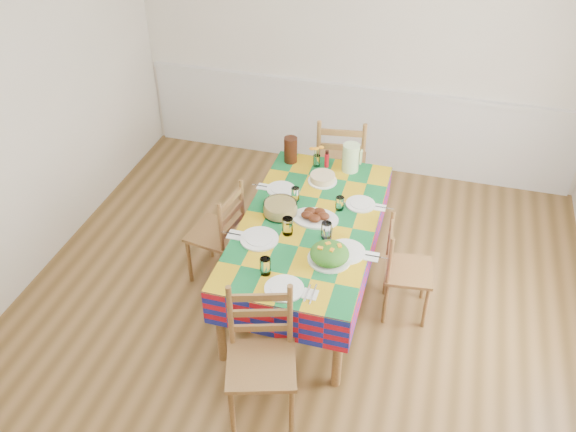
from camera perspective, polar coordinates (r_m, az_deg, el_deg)
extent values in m
cube|color=brown|center=(4.81, 0.27, -10.63)|extent=(4.50, 5.00, 0.04)
cube|color=beige|center=(6.11, 6.90, 15.84)|extent=(4.50, 0.04, 2.70)
cube|color=white|center=(6.24, 6.51, 11.83)|extent=(4.41, 0.06, 0.04)
cube|color=white|center=(6.46, 6.26, 8.27)|extent=(4.41, 0.03, 0.90)
cylinder|color=brown|center=(4.37, -6.35, -10.18)|extent=(0.07, 0.07, 0.68)
cylinder|color=brown|center=(4.21, 4.68, -12.50)|extent=(0.07, 0.07, 0.68)
cylinder|color=brown|center=(5.59, -0.14, 2.21)|extent=(0.07, 0.07, 0.68)
cylinder|color=brown|center=(5.46, 8.40, 0.82)|extent=(0.07, 0.07, 0.68)
cube|color=brown|center=(4.63, 1.99, -0.75)|extent=(0.96, 1.82, 0.04)
cube|color=red|center=(4.61, 2.00, -0.52)|extent=(1.00, 1.86, 0.01)
cube|color=red|center=(4.82, -3.79, -0.93)|extent=(0.01, 1.86, 0.29)
cube|color=red|center=(4.64, 7.94, -2.98)|extent=(0.01, 1.86, 0.29)
cube|color=red|center=(4.05, -1.31, -9.94)|extent=(1.00, 0.01, 0.29)
cube|color=red|center=(5.44, 4.36, 3.99)|extent=(1.00, 0.01, 0.29)
cylinder|color=white|center=(4.04, -0.36, -6.81)|extent=(0.26, 0.26, 0.01)
cylinder|color=white|center=(4.03, -0.36, -6.71)|extent=(0.19, 0.19, 0.01)
cylinder|color=white|center=(4.12, -2.14, -4.71)|extent=(0.07, 0.07, 0.13)
cube|color=silver|center=(4.01, 2.09, -7.32)|extent=(0.10, 0.10, 0.01)
cube|color=silver|center=(4.01, 1.81, -7.22)|extent=(0.01, 0.17, 0.00)
cube|color=silver|center=(4.01, 2.36, -7.32)|extent=(0.01, 0.20, 0.00)
cylinder|color=white|center=(4.43, -2.70, -2.15)|extent=(0.28, 0.28, 0.01)
cylinder|color=white|center=(4.43, -2.70, -2.04)|extent=(0.20, 0.20, 0.01)
cylinder|color=white|center=(4.45, -0.04, -0.95)|extent=(0.08, 0.08, 0.14)
cube|color=silver|center=(4.49, -4.99, -1.77)|extent=(0.10, 0.10, 0.01)
cube|color=silver|center=(4.49, -5.25, -1.67)|extent=(0.18, 0.01, 0.00)
cube|color=silver|center=(4.48, -4.74, -1.76)|extent=(0.21, 0.01, 0.00)
cylinder|color=white|center=(4.94, -0.66, 2.52)|extent=(0.23, 0.23, 0.01)
cylinder|color=white|center=(4.94, -0.66, 2.61)|extent=(0.17, 0.17, 0.01)
cylinder|color=white|center=(4.80, 0.68, 2.07)|extent=(0.07, 0.07, 0.11)
cube|color=silver|center=(4.98, -2.39, 2.76)|extent=(0.09, 0.09, 0.01)
cube|color=silver|center=(4.99, -2.58, 2.84)|extent=(0.15, 0.01, 0.00)
cube|color=silver|center=(4.98, -2.20, 2.77)|extent=(0.17, 0.01, 0.00)
cylinder|color=white|center=(4.34, 5.45, -3.32)|extent=(0.27, 0.27, 0.01)
cylinder|color=white|center=(4.33, 5.46, -3.22)|extent=(0.19, 0.19, 0.01)
cylinder|color=white|center=(4.42, 3.61, -1.37)|extent=(0.08, 0.08, 0.13)
cube|color=silver|center=(4.33, 7.83, -3.78)|extent=(0.10, 0.10, 0.01)
cube|color=silver|center=(4.32, 7.57, -3.68)|extent=(0.17, 0.01, 0.00)
cube|color=silver|center=(4.32, 8.10, -3.77)|extent=(0.20, 0.01, 0.00)
cylinder|color=white|center=(4.81, 6.80, 1.12)|extent=(0.23, 0.23, 0.01)
cylinder|color=white|center=(4.80, 6.81, 1.20)|extent=(0.16, 0.16, 0.01)
cylinder|color=white|center=(4.71, 4.87, 1.19)|extent=(0.07, 0.07, 0.11)
cube|color=silver|center=(4.80, 8.62, 0.79)|extent=(0.09, 0.09, 0.01)
cube|color=silver|center=(4.80, 8.42, 0.86)|extent=(0.15, 0.01, 0.00)
cube|color=silver|center=(4.79, 8.83, 0.79)|extent=(0.17, 0.01, 0.00)
ellipsoid|color=white|center=(4.63, 2.55, -0.22)|extent=(0.36, 0.26, 0.02)
ellipsoid|color=black|center=(4.59, 3.33, 0.00)|extent=(0.10, 0.08, 0.05)
ellipsoid|color=black|center=(4.64, 2.97, 0.40)|extent=(0.10, 0.08, 0.05)
ellipsoid|color=black|center=(4.64, 2.09, 0.45)|extent=(0.10, 0.08, 0.05)
ellipsoid|color=black|center=(4.60, 1.81, 0.09)|extent=(0.10, 0.08, 0.05)
ellipsoid|color=black|center=(4.57, 2.49, -0.23)|extent=(0.10, 0.08, 0.05)
cylinder|color=white|center=(4.27, 3.88, -4.01)|extent=(0.31, 0.31, 0.01)
ellipsoid|color=#1A4F13|center=(4.24, 3.91, -3.52)|extent=(0.28, 0.28, 0.12)
cube|color=#FF9D16|center=(4.19, 3.03, -3.00)|extent=(0.04, 0.03, 0.01)
cube|color=#FF9D16|center=(4.23, 3.76, -2.58)|extent=(0.04, 0.04, 0.01)
cube|color=#FF9D16|center=(4.18, 4.13, -3.19)|extent=(0.03, 0.04, 0.01)
cube|color=#FF9D16|center=(4.22, 4.85, -2.77)|extent=(0.04, 0.04, 0.01)
cylinder|color=white|center=(4.66, -0.73, 0.72)|extent=(0.26, 0.26, 0.09)
cylinder|color=#F0D07F|center=(4.66, -0.73, 0.72)|extent=(0.24, 0.24, 0.08)
cylinder|color=white|center=(5.05, 3.24, 3.30)|extent=(0.24, 0.24, 0.01)
cylinder|color=tan|center=(5.03, 3.26, 3.62)|extent=(0.21, 0.21, 0.06)
cube|color=black|center=(4.52, 3.44, -1.40)|extent=(0.11, 0.27, 0.01)
cube|color=black|center=(4.52, 4.08, -1.35)|extent=(0.06, 0.28, 0.01)
cylinder|color=white|center=(5.23, 2.68, 5.20)|extent=(0.06, 0.06, 0.10)
cylinder|color=#477F2A|center=(5.21, 2.51, 5.62)|extent=(0.01, 0.01, 0.15)
ellipsoid|color=#FF9D16|center=(5.18, 2.26, 6.32)|extent=(0.05, 0.05, 0.02)
cylinder|color=#477F2A|center=(5.21, 2.86, 5.61)|extent=(0.01, 0.01, 0.15)
ellipsoid|color=#FF9D16|center=(5.18, 3.12, 6.43)|extent=(0.05, 0.05, 0.02)
cylinder|color=#477F2A|center=(5.20, 2.66, 5.52)|extent=(0.01, 0.01, 0.15)
ellipsoid|color=#FF9D16|center=(5.13, 2.64, 6.32)|extent=(0.05, 0.05, 0.02)
cylinder|color=red|center=(5.21, 3.65, 5.37)|extent=(0.04, 0.04, 0.16)
cylinder|color=#C5EEA8|center=(5.16, 5.89, 5.45)|extent=(0.14, 0.14, 0.24)
cylinder|color=black|center=(5.25, 0.25, 6.22)|extent=(0.12, 0.12, 0.23)
cube|color=white|center=(3.96, -0.92, -7.90)|extent=(0.08, 0.03, 0.02)
cylinder|color=brown|center=(4.04, -5.24, -17.98)|extent=(0.04, 0.04, 0.47)
cylinder|color=brown|center=(4.03, 0.34, -17.93)|extent=(0.04, 0.04, 0.47)
cylinder|color=brown|center=(4.25, -5.02, -14.08)|extent=(0.04, 0.04, 0.47)
cylinder|color=brown|center=(4.24, 0.18, -14.03)|extent=(0.04, 0.04, 0.47)
cube|color=brown|center=(3.94, -2.53, -13.79)|extent=(0.54, 0.53, 0.03)
cylinder|color=brown|center=(3.89, -5.40, -9.39)|extent=(0.04, 0.04, 0.52)
cylinder|color=brown|center=(3.88, 0.19, -9.32)|extent=(0.04, 0.04, 0.52)
cube|color=brown|center=(3.95, -2.57, -10.41)|extent=(0.36, 0.13, 0.05)
cube|color=brown|center=(3.86, -2.62, -9.05)|extent=(0.36, 0.13, 0.05)
cube|color=brown|center=(3.76, -2.68, -7.62)|extent=(0.36, 0.13, 0.05)
cylinder|color=brown|center=(6.01, 6.80, 3.60)|extent=(0.04, 0.04, 0.49)
cylinder|color=brown|center=(6.02, 3.07, 3.90)|extent=(0.04, 0.04, 0.49)
cylinder|color=brown|center=(5.71, 6.65, 1.57)|extent=(0.04, 0.04, 0.49)
cylinder|color=brown|center=(5.72, 2.72, 1.89)|extent=(0.04, 0.04, 0.49)
cube|color=brown|center=(5.72, 4.95, 4.93)|extent=(0.51, 0.50, 0.03)
cylinder|color=brown|center=(5.41, 7.03, 5.97)|extent=(0.04, 0.04, 0.55)
cylinder|color=brown|center=(5.43, 2.87, 6.30)|extent=(0.04, 0.04, 0.55)
cube|color=brown|center=(5.47, 4.89, 5.16)|extent=(0.39, 0.08, 0.05)
cube|color=brown|center=(5.40, 4.96, 6.44)|extent=(0.39, 0.08, 0.05)
cube|color=brown|center=(5.33, 5.04, 7.75)|extent=(0.39, 0.08, 0.05)
cylinder|color=brown|center=(5.31, -7.25, -1.99)|extent=(0.03, 0.03, 0.43)
cylinder|color=brown|center=(5.10, -9.22, -4.18)|extent=(0.03, 0.03, 0.43)
cylinder|color=brown|center=(5.18, -4.18, -2.95)|extent=(0.03, 0.03, 0.43)
cylinder|color=brown|center=(4.96, -6.05, -5.25)|extent=(0.03, 0.03, 0.43)
cube|color=brown|center=(4.99, -6.86, -1.57)|extent=(0.44, 0.45, 0.03)
cylinder|color=brown|center=(4.90, -4.31, 1.07)|extent=(0.03, 0.03, 0.48)
cylinder|color=brown|center=(4.66, -6.30, -1.17)|extent=(0.03, 0.03, 0.48)
cube|color=brown|center=(4.84, -5.22, -0.92)|extent=(0.07, 0.34, 0.05)
cube|color=brown|center=(4.76, -5.30, 0.25)|extent=(0.07, 0.34, 0.05)
cube|color=brown|center=(4.69, -5.39, 1.46)|extent=(0.07, 0.34, 0.05)
cylinder|color=brown|center=(4.78, 12.74, -8.38)|extent=(0.03, 0.03, 0.40)
cylinder|color=brown|center=(5.01, 12.63, -5.80)|extent=(0.03, 0.03, 0.40)
cylinder|color=brown|center=(4.75, 9.10, -8.09)|extent=(0.03, 0.03, 0.40)
cylinder|color=brown|center=(4.99, 9.18, -5.51)|extent=(0.03, 0.03, 0.40)
cube|color=brown|center=(4.74, 11.21, -5.06)|extent=(0.40, 0.41, 0.03)
cylinder|color=brown|center=(4.47, 9.50, -4.26)|extent=(0.03, 0.03, 0.44)
cylinder|color=brown|center=(4.71, 9.57, -1.73)|extent=(0.03, 0.03, 0.44)
cube|color=brown|center=(4.65, 9.43, -3.80)|extent=(0.06, 0.32, 0.04)
cube|color=brown|center=(4.57, 9.57, -2.71)|extent=(0.06, 0.32, 0.04)
cube|color=brown|center=(4.50, 9.72, -1.58)|extent=(0.06, 0.32, 0.04)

